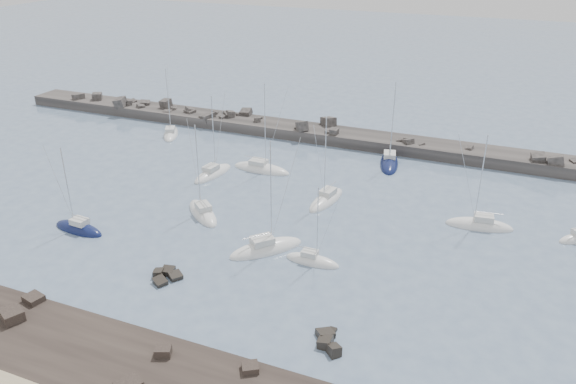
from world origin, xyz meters
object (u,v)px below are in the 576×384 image
object	(u,v)px
sailboat_1	(171,134)
sailboat_4	(261,169)
sailboat_3	(213,174)
sailboat_2	(79,229)
sailboat_7	(266,249)
sailboat_6	(326,200)
sailboat_13	(312,261)
sailboat_9	(479,226)
sailboat_8	(389,163)
sailboat_5	(203,214)

from	to	relation	value
sailboat_1	sailboat_4	size ratio (longest dim) A/B	0.87
sailboat_3	sailboat_2	bearing A→B (deg)	-107.65
sailboat_2	sailboat_7	world-z (taller)	sailboat_7
sailboat_3	sailboat_6	world-z (taller)	sailboat_6
sailboat_4	sailboat_13	xyz separation A→B (m)	(15.86, -21.04, -0.00)
sailboat_2	sailboat_7	distance (m)	23.03
sailboat_2	sailboat_4	world-z (taller)	sailboat_4
sailboat_2	sailboat_13	bearing A→B (deg)	8.14
sailboat_9	sailboat_4	bearing A→B (deg)	169.58
sailboat_8	sailboat_1	bearing A→B (deg)	-177.95
sailboat_1	sailboat_2	world-z (taller)	sailboat_1
sailboat_3	sailboat_5	distance (m)	12.56
sailboat_13	sailboat_7	bearing A→B (deg)	176.60
sailboat_13	sailboat_5	bearing A→B (deg)	162.62
sailboat_4	sailboat_6	bearing A→B (deg)	-26.74
sailboat_2	sailboat_6	world-z (taller)	sailboat_6
sailboat_3	sailboat_8	world-z (taller)	sailboat_8
sailboat_4	sailboat_6	world-z (taller)	sailboat_4
sailboat_1	sailboat_3	distance (m)	19.99
sailboat_6	sailboat_13	bearing A→B (deg)	-76.81
sailboat_13	sailboat_2	bearing A→B (deg)	-171.86
sailboat_9	sailboat_7	bearing A→B (deg)	-145.46
sailboat_5	sailboat_13	world-z (taller)	sailboat_5
sailboat_5	sailboat_13	xyz separation A→B (m)	(16.62, -5.20, -0.01)
sailboat_6	sailboat_1	bearing A→B (deg)	156.67
sailboat_3	sailboat_9	distance (m)	37.62
sailboat_13	sailboat_9	bearing A→B (deg)	43.64
sailboat_9	sailboat_13	world-z (taller)	sailboat_9
sailboat_2	sailboat_4	size ratio (longest dim) A/B	0.80
sailboat_4	sailboat_1	bearing A→B (deg)	158.74
sailboat_4	sailboat_5	size ratio (longest dim) A/B	1.12
sailboat_2	sailboat_7	xyz separation A→B (m)	(22.61, 4.38, 0.00)
sailboat_3	sailboat_6	distance (m)	18.30
sailboat_8	sailboat_9	world-z (taller)	sailboat_8
sailboat_7	sailboat_13	distance (m)	5.67
sailboat_1	sailboat_8	world-z (taller)	sailboat_8
sailboat_9	sailboat_1	bearing A→B (deg)	165.09
sailboat_8	sailboat_6	bearing A→B (deg)	-106.43
sailboat_6	sailboat_9	distance (m)	19.40
sailboat_2	sailboat_3	size ratio (longest dim) A/B	0.90
sailboat_4	sailboat_3	bearing A→B (deg)	-143.27
sailboat_1	sailboat_2	distance (m)	34.53
sailboat_5	sailboat_3	bearing A→B (deg)	113.69
sailboat_3	sailboat_4	xyz separation A→B (m)	(5.81, 4.33, -0.01)
sailboat_3	sailboat_5	xyz separation A→B (m)	(5.05, -11.50, 0.00)
sailboat_3	sailboat_13	size ratio (longest dim) A/B	1.29
sailboat_7	sailboat_3	bearing A→B (deg)	134.36
sailboat_2	sailboat_13	world-z (taller)	sailboat_2
sailboat_2	sailboat_3	distance (m)	21.77
sailboat_8	sailboat_2	bearing A→B (deg)	-130.33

